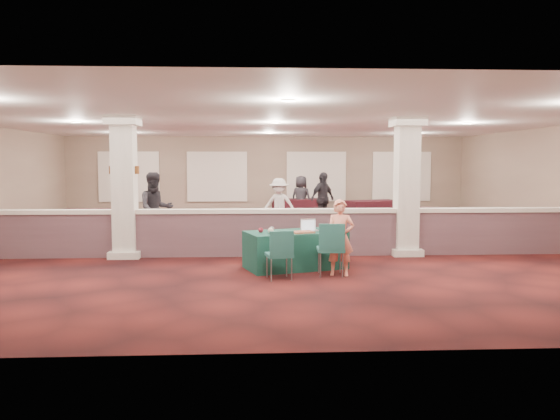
{
  "coord_description": "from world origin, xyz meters",
  "views": [
    {
      "loc": [
        -0.6,
        -14.05,
        2.17
      ],
      "look_at": [
        0.02,
        -2.0,
        1.12
      ],
      "focal_mm": 35.0,
      "sensor_mm": 36.0,
      "label": 1
    }
  ],
  "objects": [
    {
      "name": "ground",
      "position": [
        0.0,
        0.0,
        0.0
      ],
      "size": [
        16.0,
        16.0,
        0.0
      ],
      "primitive_type": "plane",
      "color": "#4C1413",
      "rests_on": "ground"
    },
    {
      "name": "wall_back",
      "position": [
        0.0,
        8.0,
        1.6
      ],
      "size": [
        16.0,
        0.04,
        3.2
      ],
      "primitive_type": "cube",
      "color": "#7F6858",
      "rests_on": "ground"
    },
    {
      "name": "wall_front",
      "position": [
        0.0,
        -8.0,
        1.6
      ],
      "size": [
        16.0,
        0.04,
        3.2
      ],
      "primitive_type": "cube",
      "color": "#7F6858",
      "rests_on": "ground"
    },
    {
      "name": "ceiling",
      "position": [
        0.0,
        0.0,
        3.2
      ],
      "size": [
        16.0,
        16.0,
        0.02
      ],
      "primitive_type": "cube",
      "color": "silver",
      "rests_on": "wall_back"
    },
    {
      "name": "partition_wall",
      "position": [
        0.0,
        -1.5,
        0.57
      ],
      "size": [
        15.6,
        0.28,
        1.1
      ],
      "color": "brown",
      "rests_on": "ground"
    },
    {
      "name": "column_left",
      "position": [
        -3.5,
        -1.5,
        1.64
      ],
      "size": [
        0.72,
        0.72,
        3.2
      ],
      "color": "white",
      "rests_on": "ground"
    },
    {
      "name": "column_right",
      "position": [
        3.0,
        -1.5,
        1.64
      ],
      "size": [
        0.72,
        0.72,
        3.2
      ],
      "color": "white",
      "rests_on": "ground"
    },
    {
      "name": "sconce_left",
      "position": [
        -3.78,
        -1.5,
        2.0
      ],
      "size": [
        0.12,
        0.12,
        0.18
      ],
      "color": "brown",
      "rests_on": "column_left"
    },
    {
      "name": "sconce_right",
      "position": [
        -3.22,
        -1.5,
        2.0
      ],
      "size": [
        0.12,
        0.12,
        0.18
      ],
      "color": "brown",
      "rests_on": "column_left"
    },
    {
      "name": "near_table",
      "position": [
        0.28,
        -3.0,
        0.38
      ],
      "size": [
        2.19,
        1.55,
        0.76
      ],
      "primitive_type": "cube",
      "rotation": [
        0.0,
        0.0,
        0.31
      ],
      "color": "#0F3832",
      "rests_on": "ground"
    },
    {
      "name": "conf_chair_main",
      "position": [
        0.9,
        -3.82,
        0.6
      ],
      "size": [
        0.53,
        0.54,
        1.02
      ],
      "rotation": [
        0.0,
        0.0,
        -0.05
      ],
      "color": "#1E5757",
      "rests_on": "ground"
    },
    {
      "name": "conf_chair_side",
      "position": [
        -0.09,
        -4.12,
        0.55
      ],
      "size": [
        0.54,
        0.54,
        0.93
      ],
      "rotation": [
        0.0,
        0.0,
        0.18
      ],
      "color": "#1E5757",
      "rests_on": "ground"
    },
    {
      "name": "woman",
      "position": [
        1.08,
        -3.76,
        0.73
      ],
      "size": [
        0.59,
        0.46,
        1.47
      ],
      "primitive_type": "imported",
      "rotation": [
        0.0,
        0.0,
        -0.21
      ],
      "color": "#F5846A",
      "rests_on": "ground"
    },
    {
      "name": "far_table_front_left",
      "position": [
        -4.68,
        0.33,
        0.38
      ],
      "size": [
        2.06,
        1.48,
        0.76
      ],
      "primitive_type": "cube",
      "rotation": [
        0.0,
        0.0,
        0.33
      ],
      "color": "black",
      "rests_on": "ground"
    },
    {
      "name": "far_table_front_center",
      "position": [
        -1.02,
        1.01,
        0.33
      ],
      "size": [
        1.75,
        1.04,
        0.67
      ],
      "primitive_type": "cube",
      "rotation": [
        0.0,
        0.0,
        -0.14
      ],
      "color": "black",
      "rests_on": "ground"
    },
    {
      "name": "far_table_front_right",
      "position": [
        5.31,
        3.0,
        0.36
      ],
      "size": [
        1.96,
        1.47,
        0.71
      ],
      "primitive_type": "cube",
      "rotation": [
        0.0,
        0.0,
        -0.38
      ],
      "color": "black",
      "rests_on": "ground"
    },
    {
      "name": "far_table_back_left",
      "position": [
        -5.71,
        3.2,
        0.35
      ],
      "size": [
        1.74,
        0.88,
        0.7
      ],
      "primitive_type": "cube",
      "rotation": [
        0.0,
        0.0,
        -0.01
      ],
      "color": "black",
      "rests_on": "ground"
    },
    {
      "name": "far_table_back_center",
      "position": [
        1.18,
        6.5,
        0.39
      ],
      "size": [
        2.04,
        1.21,
        0.78
      ],
      "primitive_type": "cube",
      "rotation": [
        0.0,
        0.0,
        0.13
      ],
      "color": "black",
      "rests_on": "ground"
    },
    {
      "name": "far_table_back_right",
      "position": [
        3.86,
        5.97,
        0.38
      ],
      "size": [
        2.06,
        1.44,
        0.76
      ],
      "primitive_type": "cube",
      "rotation": [
        0.0,
        0.0,
        0.3
      ],
      "color": "black",
      "rests_on": "ground"
    },
    {
      "name": "attendee_a",
      "position": [
        -3.11,
        0.2,
        0.96
      ],
      "size": [
        1.05,
        0.85,
        1.92
      ],
      "primitive_type": "imported",
      "rotation": [
        0.0,
        0.0,
        0.43
      ],
      "color": "black",
      "rests_on": "ground"
    },
    {
      "name": "attendee_b",
      "position": [
        0.24,
        3.0,
        0.84
      ],
      "size": [
        1.16,
        0.74,
        1.67
      ],
      "primitive_type": "imported",
      "rotation": [
        0.0,
        0.0,
        -0.25
      ],
      "color": "#BCBBB7",
      "rests_on": "ground"
    },
    {
      "name": "attendee_c",
      "position": [
        1.82,
        4.59,
        0.92
      ],
      "size": [
        1.15,
        1.09,
        1.84
      ],
      "primitive_type": "imported",
      "rotation": [
        0.0,
        0.0,
        0.7
      ],
      "color": "black",
      "rests_on": "ground"
    },
    {
      "name": "attendee_d",
      "position": [
        1.25,
        6.47,
        0.84
      ],
      "size": [
        0.94,
        0.81,
        1.67
      ],
      "primitive_type": "imported",
      "rotation": [
        0.0,
        0.0,
        2.6
      ],
      "color": "black",
      "rests_on": "ground"
    },
    {
      "name": "laptop_base",
      "position": [
        0.59,
        -2.95,
        0.77
      ],
      "size": [
        0.4,
        0.33,
        0.02
      ],
      "primitive_type": "cube",
      "rotation": [
        0.0,
        0.0,
        0.31
      ],
      "color": "silver",
      "rests_on": "near_table"
    },
    {
      "name": "laptop_screen",
      "position": [
        0.56,
        -2.84,
        0.9
      ],
      "size": [
        0.33,
        0.12,
        0.23
      ],
      "primitive_type": "cube",
      "rotation": [
        0.0,
        0.0,
        0.31
      ],
      "color": "silver",
      "rests_on": "near_table"
    },
    {
      "name": "screen_glow",
      "position": [
        0.56,
        -2.85,
        0.88
      ],
      "size": [
        0.3,
        0.1,
        0.2
      ],
      "primitive_type": "cube",
      "rotation": [
        0.0,
        0.0,
        0.31
      ],
      "color": "silver",
      "rests_on": "near_table"
    },
    {
      "name": "knitting",
      "position": [
        0.41,
        -3.23,
        0.78
      ],
      "size": [
        0.49,
        0.43,
        0.03
      ],
      "primitive_type": "cube",
      "rotation": [
        0.0,
        0.0,
        0.31
      ],
      "color": "#D65822",
      "rests_on": "near_table"
    },
    {
      "name": "yarn_cream",
      "position": [
        -0.23,
        -3.27,
        0.82
      ],
      "size": [
        0.11,
        0.11,
        0.11
      ],
      "primitive_type": "sphere",
      "color": "beige",
      "rests_on": "near_table"
    },
    {
      "name": "yarn_red",
      "position": [
        -0.43,
        -3.17,
        0.81
      ],
      "size": [
        0.1,
        0.1,
        0.1
      ],
      "primitive_type": "sphere",
      "color": "maroon",
      "rests_on": "near_table"
    },
    {
      "name": "yarn_grey",
      "position": [
        -0.21,
        -3.02,
        0.82
      ],
      "size": [
        0.11,
        0.11,
        0.11
      ],
      "primitive_type": "sphere",
      "color": "#444348",
      "rests_on": "near_table"
    },
    {
      "name": "scissors",
      "position": [
        1.01,
        -3.07,
        0.77
      ],
      "size": [
        0.13,
        0.07,
        0.01
      ],
      "primitive_type": "cube",
      "rotation": [
        0.0,
        0.0,
        0.31
      ],
      "color": "red",
      "rests_on": "near_table"
    }
  ]
}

